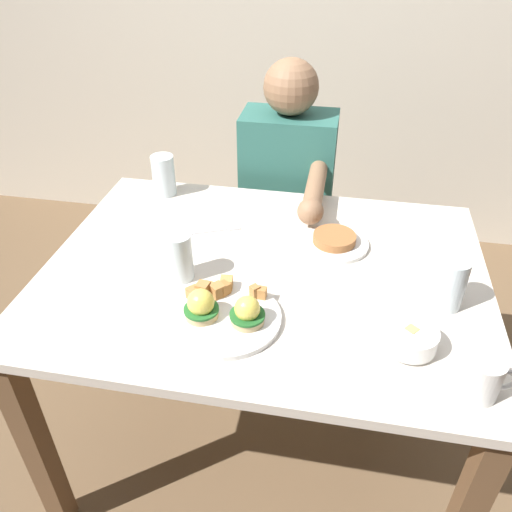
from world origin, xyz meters
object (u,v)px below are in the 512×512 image
(water_glass_extra, at_px, (164,178))
(dining_table, at_px, (264,299))
(diner_person, at_px, (287,194))
(coffee_mug, at_px, (483,376))
(side_plate, at_px, (334,241))
(fruit_bowl, at_px, (410,339))
(water_glass_near, at_px, (449,286))
(fork, at_px, (218,230))
(water_glass_far, at_px, (180,260))
(eggs_benedict_plate, at_px, (224,312))

(water_glass_extra, bearing_deg, dining_table, -41.96)
(water_glass_extra, distance_m, diner_person, 0.48)
(coffee_mug, distance_m, side_plate, 0.59)
(fruit_bowl, distance_m, water_glass_near, 0.20)
(fruit_bowl, distance_m, coffee_mug, 0.17)
(fruit_bowl, bearing_deg, fork, 143.44)
(water_glass_far, bearing_deg, water_glass_extra, 113.82)
(fruit_bowl, height_order, water_glass_far, water_glass_far)
(coffee_mug, xyz_separation_m, water_glass_extra, (-0.91, 0.70, 0.01))
(dining_table, xyz_separation_m, side_plate, (0.18, 0.15, 0.12))
(fork, height_order, water_glass_extra, water_glass_extra)
(coffee_mug, bearing_deg, diner_person, 118.84)
(dining_table, xyz_separation_m, water_glass_near, (0.47, -0.06, 0.17))
(eggs_benedict_plate, height_order, side_plate, eggs_benedict_plate)
(coffee_mug, xyz_separation_m, diner_person, (-0.52, 0.94, -0.14))
(fork, distance_m, water_glass_near, 0.68)
(dining_table, relative_size, fork, 8.07)
(eggs_benedict_plate, relative_size, diner_person, 0.24)
(fruit_bowl, bearing_deg, eggs_benedict_plate, 177.57)
(eggs_benedict_plate, height_order, water_glass_extra, water_glass_extra)
(fruit_bowl, height_order, coffee_mug, coffee_mug)
(water_glass_near, relative_size, water_glass_extra, 0.99)
(fruit_bowl, bearing_deg, water_glass_near, 60.74)
(fork, height_order, diner_person, diner_person)
(fruit_bowl, distance_m, fork, 0.68)
(water_glass_extra, bearing_deg, fork, -40.33)
(fruit_bowl, relative_size, water_glass_near, 0.89)
(dining_table, relative_size, diner_person, 1.05)
(water_glass_near, bearing_deg, water_glass_far, -179.00)
(eggs_benedict_plate, xyz_separation_m, diner_person, (0.04, 0.82, -0.11))
(dining_table, relative_size, side_plate, 6.00)
(eggs_benedict_plate, bearing_deg, fork, 106.17)
(water_glass_extra, xyz_separation_m, diner_person, (0.39, 0.24, -0.15))
(fork, bearing_deg, fruit_bowl, -36.56)
(water_glass_far, height_order, diner_person, diner_person)
(eggs_benedict_plate, relative_size, water_glass_far, 2.03)
(fruit_bowl, bearing_deg, water_glass_extra, 142.26)
(water_glass_near, bearing_deg, diner_person, 125.95)
(water_glass_near, bearing_deg, side_plate, 142.97)
(water_glass_near, bearing_deg, water_glass_extra, 153.80)
(water_glass_near, xyz_separation_m, water_glass_extra, (-0.87, 0.43, -0.00))
(fork, bearing_deg, coffee_mug, -36.91)
(dining_table, height_order, water_glass_far, water_glass_far)
(water_glass_far, bearing_deg, side_plate, 30.25)
(fruit_bowl, relative_size, diner_person, 0.11)
(fork, height_order, side_plate, side_plate)
(dining_table, distance_m, fork, 0.26)
(fork, xyz_separation_m, water_glass_far, (-0.04, -0.24, 0.05))
(eggs_benedict_plate, relative_size, water_glass_near, 1.99)
(water_glass_extra, height_order, diner_person, diner_person)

